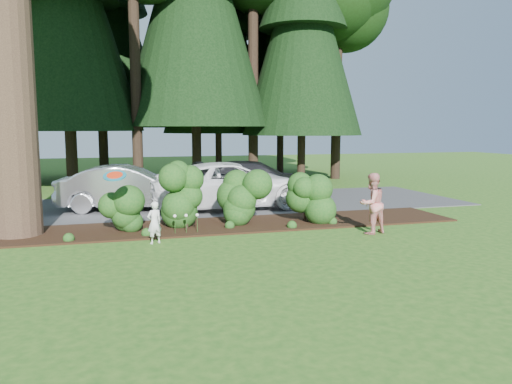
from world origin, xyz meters
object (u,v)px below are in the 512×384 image
(adult, at_px, (372,203))
(car_dark_suv, at_px, (255,179))
(car_white_suv, at_px, (232,185))
(car_silver_wagon, at_px, (128,188))
(frisbee, at_px, (115,176))
(child, at_px, (154,223))

(adult, bearing_deg, car_dark_suv, -98.23)
(car_dark_suv, bearing_deg, car_white_suv, 161.87)
(car_silver_wagon, distance_m, frisbee, 5.14)
(car_dark_suv, relative_size, child, 4.78)
(car_white_suv, xyz_separation_m, child, (-3.11, -4.80, -0.31))
(frisbee, bearing_deg, child, -15.81)
(car_dark_suv, distance_m, adult, 7.80)
(car_white_suv, height_order, child, car_white_suv)
(car_dark_suv, relative_size, frisbee, 8.90)
(child, relative_size, frisbee, 1.86)
(car_white_suv, relative_size, child, 5.50)
(car_white_suv, relative_size, frisbee, 10.24)
(car_silver_wagon, relative_size, frisbee, 8.24)
(car_silver_wagon, xyz_separation_m, frisbee, (-0.46, -5.04, 0.89))
(car_white_suv, xyz_separation_m, frisbee, (-4.02, -4.54, 0.86))
(car_silver_wagon, relative_size, child, 4.42)
(car_silver_wagon, relative_size, adult, 2.84)
(car_silver_wagon, height_order, car_dark_suv, car_silver_wagon)
(adult, height_order, frisbee, frisbee)
(adult, bearing_deg, car_silver_wagon, -58.76)
(adult, relative_size, frisbee, 2.90)
(car_dark_suv, xyz_separation_m, adult, (1.06, -7.73, 0.06))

